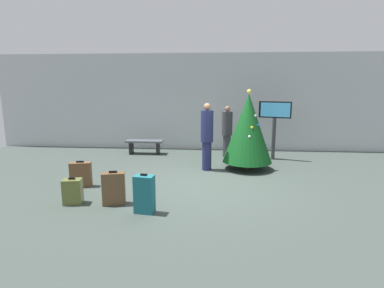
% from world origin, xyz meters
% --- Properties ---
extents(ground_plane, '(16.00, 16.00, 0.00)m').
position_xyz_m(ground_plane, '(0.00, 0.00, 0.00)').
color(ground_plane, '#38423D').
extents(back_wall, '(16.00, 0.20, 3.52)m').
position_xyz_m(back_wall, '(0.00, 4.31, 1.76)').
color(back_wall, '#B7BCC1').
rests_on(back_wall, ground_plane).
extents(holiday_tree, '(1.40, 1.40, 2.27)m').
position_xyz_m(holiday_tree, '(1.24, 1.50, 1.19)').
color(holiday_tree, '#4C3319').
rests_on(holiday_tree, ground_plane).
extents(flight_info_kiosk, '(0.98, 0.40, 1.87)m').
position_xyz_m(flight_info_kiosk, '(2.19, 2.79, 1.34)').
color(flight_info_kiosk, '#333338').
rests_on(flight_info_kiosk, ground_plane).
extents(waiting_bench, '(1.28, 0.44, 0.48)m').
position_xyz_m(waiting_bench, '(-2.16, 3.25, 0.35)').
color(waiting_bench, '#4C5159').
rests_on(waiting_bench, ground_plane).
extents(traveller_0, '(0.48, 0.48, 1.71)m').
position_xyz_m(traveller_0, '(0.70, 3.03, 0.90)').
color(traveller_0, '#333338').
rests_on(traveller_0, ground_plane).
extents(traveller_1, '(0.50, 0.50, 1.90)m').
position_xyz_m(traveller_1, '(0.09, 1.31, 1.00)').
color(traveller_1, '#1E234C').
rests_on(traveller_1, ground_plane).
extents(suitcase_0, '(0.41, 0.32, 0.55)m').
position_xyz_m(suitcase_0, '(-2.53, -1.48, 0.26)').
color(suitcase_0, '#59602D').
rests_on(suitcase_0, ground_plane).
extents(suitcase_1, '(0.49, 0.32, 0.70)m').
position_xyz_m(suitcase_1, '(-1.68, -1.44, 0.33)').
color(suitcase_1, brown).
rests_on(suitcase_1, ground_plane).
extents(suitcase_2, '(0.39, 0.27, 0.77)m').
position_xyz_m(suitcase_2, '(-0.97, -1.81, 0.36)').
color(suitcase_2, '#19606B').
rests_on(suitcase_2, ground_plane).
extents(suitcase_3, '(0.51, 0.27, 0.63)m').
position_xyz_m(suitcase_3, '(-2.83, -0.41, 0.30)').
color(suitcase_3, brown).
rests_on(suitcase_3, ground_plane).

